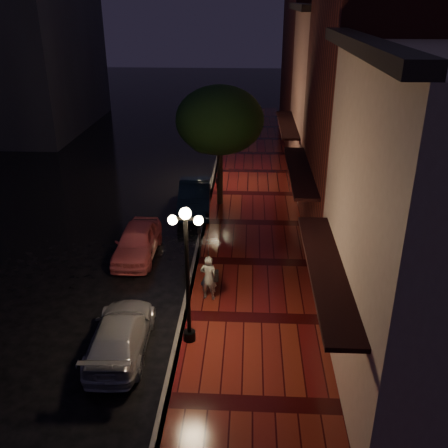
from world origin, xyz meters
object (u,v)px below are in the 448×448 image
at_px(silver_car, 120,334).
at_px(streetlamp_near, 187,269).
at_px(streetlamp_far, 219,140).
at_px(pink_car, 137,242).
at_px(woman_with_umbrella, 208,260).
at_px(navy_car, 195,196).
at_px(street_tree, 220,122).
at_px(parking_meter, 200,240).

bearing_deg(silver_car, streetlamp_near, -170.21).
relative_size(streetlamp_near, streetlamp_far, 1.00).
bearing_deg(pink_car, woman_with_umbrella, -45.05).
relative_size(navy_car, silver_car, 1.07).
xyz_separation_m(streetlamp_far, pink_car, (-2.74, -8.51, -1.95)).
bearing_deg(street_tree, streetlamp_near, -91.35).
distance_m(pink_car, navy_car, 5.29).
distance_m(navy_car, parking_meter, 5.30).
bearing_deg(streetlamp_far, streetlamp_near, -90.00).
xyz_separation_m(streetlamp_near, woman_with_umbrella, (0.40, 2.32, -0.96)).
bearing_deg(woman_with_umbrella, street_tree, -78.54).
xyz_separation_m(pink_car, silver_car, (0.76, -5.91, -0.07)).
height_order(pink_car, parking_meter, parking_meter).
bearing_deg(woman_with_umbrella, silver_car, 59.67).
bearing_deg(parking_meter, pink_car, -162.46).
relative_size(streetlamp_near, silver_car, 1.07).
height_order(streetlamp_far, street_tree, street_tree).
height_order(streetlamp_far, parking_meter, streetlamp_far).
bearing_deg(woman_with_umbrella, streetlamp_far, -77.51).
bearing_deg(silver_car, pink_car, -84.87).
bearing_deg(silver_car, woman_with_umbrella, -133.07).
distance_m(pink_car, woman_with_umbrella, 4.56).
bearing_deg(navy_car, streetlamp_near, -88.44).
bearing_deg(woman_with_umbrella, navy_car, -70.06).
bearing_deg(parking_meter, streetlamp_far, 112.16).
distance_m(streetlamp_far, street_tree, 3.44).
bearing_deg(street_tree, silver_car, -101.08).
distance_m(streetlamp_near, navy_car, 10.68).
bearing_deg(pink_car, streetlamp_far, 72.39).
bearing_deg(navy_car, streetlamp_far, 71.33).
bearing_deg(street_tree, pink_car, -118.58).
height_order(streetlamp_near, woman_with_umbrella, streetlamp_near).
bearing_deg(streetlamp_near, woman_with_umbrella, 80.27).
xyz_separation_m(streetlamp_near, silver_car, (-1.98, -0.42, -2.02)).
bearing_deg(pink_car, navy_car, 70.47).
xyz_separation_m(streetlamp_far, silver_car, (-1.98, -14.42, -2.02)).
relative_size(pink_car, silver_car, 0.95).
xyz_separation_m(street_tree, navy_car, (-1.21, -0.53, -3.54)).
distance_m(street_tree, woman_with_umbrella, 9.05).
xyz_separation_m(streetlamp_far, navy_car, (-0.95, -3.53, -1.89)).
xyz_separation_m(streetlamp_far, woman_with_umbrella, (0.40, -11.68, -0.96)).
height_order(streetlamp_far, silver_car, streetlamp_far).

